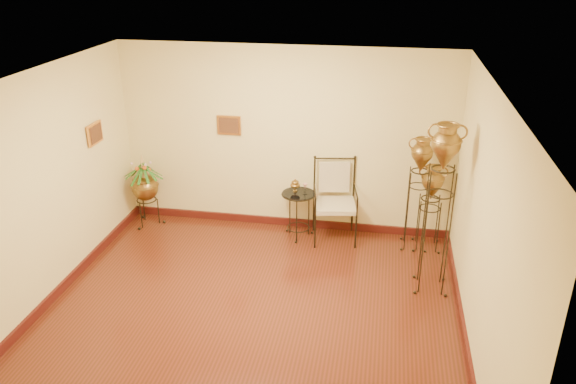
% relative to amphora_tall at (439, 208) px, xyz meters
% --- Properties ---
extents(ground, '(5.00, 5.00, 0.00)m').
position_rel_amphora_tall_xyz_m(ground, '(-2.15, -1.07, -1.14)').
color(ground, '#571F14').
rests_on(ground, ground).
extents(room_shell, '(5.02, 5.02, 2.81)m').
position_rel_amphora_tall_xyz_m(room_shell, '(-2.16, -1.06, 0.60)').
color(room_shell, beige).
rests_on(room_shell, ground).
extents(amphora_tall, '(0.55, 0.55, 2.22)m').
position_rel_amphora_tall_xyz_m(amphora_tall, '(0.00, 0.00, 0.00)').
color(amphora_tall, black).
rests_on(amphora_tall, ground).
extents(amphora_mid, '(0.39, 0.39, 1.69)m').
position_rel_amphora_tall_xyz_m(amphora_mid, '(-0.18, 1.07, -0.28)').
color(amphora_mid, black).
rests_on(amphora_mid, ground).
extents(amphora_short, '(0.49, 0.49, 1.29)m').
position_rel_amphora_tall_xyz_m(amphora_short, '(0.00, 1.08, -0.49)').
color(amphora_short, black).
rests_on(amphora_short, ground).
extents(planter_urn, '(0.78, 0.78, 1.20)m').
position_rel_amphora_tall_xyz_m(planter_urn, '(-4.30, 1.08, -0.46)').
color(planter_urn, black).
rests_on(planter_urn, ground).
extents(armchair, '(0.78, 0.74, 1.21)m').
position_rel_amphora_tall_xyz_m(armchair, '(-1.35, 1.08, -0.53)').
color(armchair, black).
rests_on(armchair, ground).
extents(side_table, '(0.51, 0.51, 0.90)m').
position_rel_amphora_tall_xyz_m(side_table, '(-1.89, 1.08, -0.76)').
color(side_table, black).
rests_on(side_table, ground).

